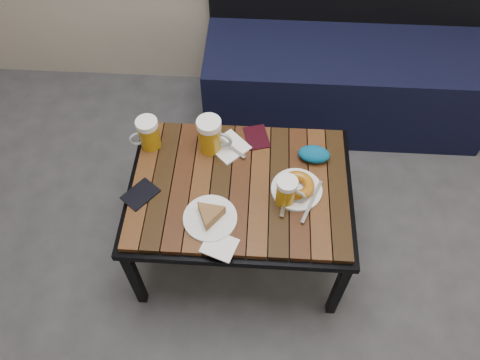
# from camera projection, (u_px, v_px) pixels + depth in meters

# --- Properties ---
(bench) EXTENTS (1.40, 0.50, 0.95)m
(bench) POSITION_uv_depth(u_px,v_px,m) (345.00, 74.00, 2.37)
(bench) COLOR black
(bench) RESTS_ON ground
(cafe_table) EXTENTS (0.84, 0.62, 0.47)m
(cafe_table) POSITION_uv_depth(u_px,v_px,m) (240.00, 191.00, 1.77)
(cafe_table) COLOR black
(cafe_table) RESTS_ON ground
(beer_mug_left) EXTENTS (0.13, 0.11, 0.13)m
(beer_mug_left) POSITION_uv_depth(u_px,v_px,m) (148.00, 133.00, 1.79)
(beer_mug_left) COLOR #AF7B0E
(beer_mug_left) RESTS_ON cafe_table
(beer_mug_centre) EXTENTS (0.14, 0.11, 0.15)m
(beer_mug_centre) POSITION_uv_depth(u_px,v_px,m) (210.00, 135.00, 1.77)
(beer_mug_centre) COLOR #AF7B0E
(beer_mug_centre) RESTS_ON cafe_table
(beer_mug_right) EXTENTS (0.11, 0.09, 0.12)m
(beer_mug_right) POSITION_uv_depth(u_px,v_px,m) (287.00, 191.00, 1.64)
(beer_mug_right) COLOR #AF7B0E
(beer_mug_right) RESTS_ON cafe_table
(plate_pie) EXTENTS (0.19, 0.19, 0.05)m
(plate_pie) POSITION_uv_depth(u_px,v_px,m) (210.00, 216.00, 1.63)
(plate_pie) COLOR white
(plate_pie) RESTS_ON cafe_table
(plate_bagel) EXTENTS (0.19, 0.24, 0.05)m
(plate_bagel) POSITION_uv_depth(u_px,v_px,m) (297.00, 187.00, 1.70)
(plate_bagel) COLOR white
(plate_bagel) RESTS_ON cafe_table
(napkin_left) EXTENTS (0.18, 0.18, 0.01)m
(napkin_left) POSITION_uv_depth(u_px,v_px,m) (229.00, 147.00, 1.83)
(napkin_left) COLOR white
(napkin_left) RESTS_ON cafe_table
(napkin_right) EXTENTS (0.14, 0.13, 0.01)m
(napkin_right) POSITION_uv_depth(u_px,v_px,m) (219.00, 246.00, 1.58)
(napkin_right) COLOR white
(napkin_right) RESTS_ON cafe_table
(passport_navy) EXTENTS (0.15, 0.15, 0.01)m
(passport_navy) POSITION_uv_depth(u_px,v_px,m) (140.00, 194.00, 1.70)
(passport_navy) COLOR black
(passport_navy) RESTS_ON cafe_table
(passport_burgundy) EXTENTS (0.12, 0.14, 0.01)m
(passport_burgundy) POSITION_uv_depth(u_px,v_px,m) (257.00, 137.00, 1.86)
(passport_burgundy) COLOR black
(passport_burgundy) RESTS_ON cafe_table
(knit_pouch) EXTENTS (0.13, 0.09, 0.05)m
(knit_pouch) POSITION_uv_depth(u_px,v_px,m) (314.00, 154.00, 1.78)
(knit_pouch) COLOR navy
(knit_pouch) RESTS_ON cafe_table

